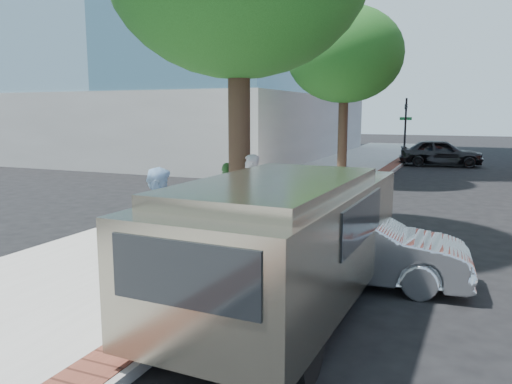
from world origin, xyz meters
The scene contains 14 objects.
ground centered at (0.00, 0.00, 0.00)m, with size 120.00×120.00×0.00m, color black.
sidewalk centered at (-1.50, 8.00, 0.07)m, with size 5.00×60.00×0.15m, color #9E9991.
brick_strip centered at (0.70, 8.00, 0.15)m, with size 0.60×60.00×0.01m, color brown.
curb centered at (1.05, 8.00, 0.07)m, with size 0.10×60.00×0.15m, color gray.
office_base centered at (-13.00, 22.00, 2.00)m, with size 18.20×22.20×4.00m, color gray.
signal_near centered at (0.90, 22.00, 2.25)m, with size 0.70×0.15×3.80m.
tree_far centered at (-0.50, 12.00, 5.30)m, with size 4.80×4.80×7.14m.
parking_meter centered at (0.74, 0.68, 1.21)m, with size 0.12×0.32×1.47m.
person_gray centered at (-0.20, 1.60, 1.09)m, with size 0.69×0.45×1.88m, color #9B9BA0.
person_officer centered at (-0.56, -1.52, 1.09)m, with size 0.92×0.72×1.89m, color #96C0E8.
person_green centered at (-1.02, 2.09, 0.96)m, with size 0.94×0.39×1.61m, color #3B7E39.
sedan_silver centered at (2.66, -0.28, 0.65)m, with size 1.37×3.93×1.29m, color #BABDC2.
bg_car centered at (3.02, 20.74, 0.75)m, with size 1.78×4.43×1.51m, color black.
van centered at (2.00, -1.89, 1.14)m, with size 2.34×5.70×2.08m.
Camera 1 is at (4.40, -8.84, 2.99)m, focal length 35.00 mm.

